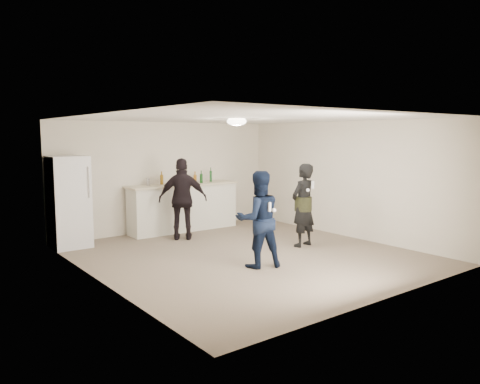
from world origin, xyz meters
TOP-DOWN VIEW (x-y plane):
  - floor at (0.00, 0.00)m, footprint 6.00×6.00m
  - ceiling at (0.00, 0.00)m, footprint 6.00×6.00m
  - wall_back at (0.00, 3.00)m, footprint 6.00×0.00m
  - wall_front at (0.00, -3.00)m, footprint 6.00×0.00m
  - wall_left at (-2.75, 0.00)m, footprint 0.00×6.00m
  - wall_right at (2.75, 0.00)m, footprint 0.00×6.00m
  - counter at (0.24, 2.67)m, footprint 2.60×0.56m
  - counter_top at (0.24, 2.67)m, footprint 2.68×0.64m
  - fridge at (-2.40, 2.60)m, footprint 0.70×0.70m
  - fridge_handle at (-2.12, 2.23)m, footprint 0.02×0.02m
  - ceiling_dome at (0.00, 0.30)m, footprint 0.36×0.36m
  - shaker at (-0.59, 2.78)m, footprint 0.08×0.08m
  - man at (-0.34, -0.75)m, footprint 0.94×0.83m
  - woman at (1.32, -0.13)m, footprint 0.65×0.48m
  - camo_shorts at (1.32, -0.13)m, footprint 0.34×0.34m
  - spectator at (-0.26, 1.84)m, footprint 1.08×0.90m
  - remote_man at (-0.34, -1.03)m, footprint 0.04×0.04m
  - nunchuk_man at (-0.22, -1.00)m, footprint 0.07×0.07m
  - remote_woman at (1.32, -0.38)m, footprint 0.04×0.04m
  - nunchuk_woman at (1.22, -0.35)m, footprint 0.07×0.07m
  - bottle_cluster at (0.45, 2.73)m, footprint 1.30×0.32m

SIDE VIEW (x-z plane):
  - floor at x=0.00m, z-range 0.00..0.00m
  - counter at x=0.24m, z-range 0.00..1.05m
  - man at x=-0.34m, z-range 0.00..1.61m
  - woman at x=1.32m, z-range 0.00..1.65m
  - camo_shorts at x=1.32m, z-range 0.71..0.99m
  - spectator at x=-0.26m, z-range 0.00..1.72m
  - fridge at x=-2.40m, z-range 0.00..1.80m
  - nunchuk_man at x=-0.22m, z-range 0.95..1.01m
  - remote_man at x=-0.34m, z-range 0.98..1.12m
  - counter_top at x=0.24m, z-range 1.05..1.09m
  - nunchuk_woman at x=1.22m, z-range 1.11..1.18m
  - shaker at x=-0.59m, z-range 1.09..1.26m
  - bottle_cluster at x=0.45m, z-range 1.06..1.33m
  - wall_back at x=0.00m, z-range -1.75..4.25m
  - wall_front at x=0.00m, z-range -1.75..4.25m
  - wall_left at x=-2.75m, z-range -1.75..4.25m
  - wall_right at x=2.75m, z-range -1.75..4.25m
  - remote_woman at x=1.32m, z-range 1.18..1.32m
  - fridge_handle at x=-2.12m, z-range 1.00..1.60m
  - ceiling_dome at x=0.00m, z-range 2.37..2.53m
  - ceiling at x=0.00m, z-range 2.50..2.50m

